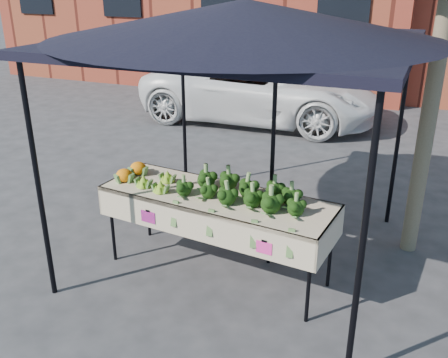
# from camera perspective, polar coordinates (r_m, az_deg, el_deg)

# --- Properties ---
(ground) EXTENTS (90.00, 90.00, 0.00)m
(ground) POSITION_cam_1_polar(r_m,az_deg,el_deg) (5.31, 0.99, -11.22)
(ground) COLOR #2C2C2E
(table) EXTENTS (2.47, 1.03, 0.90)m
(table) POSITION_cam_1_polar(r_m,az_deg,el_deg) (5.16, -0.87, -6.44)
(table) COLOR beige
(table) RESTS_ON ground
(canopy) EXTENTS (3.16, 3.16, 2.74)m
(canopy) POSITION_cam_1_polar(r_m,az_deg,el_deg) (5.17, 2.24, 4.72)
(canopy) COLOR black
(canopy) RESTS_ON ground
(broccoli_heap) EXTENTS (1.34, 0.54, 0.23)m
(broccoli_heap) POSITION_cam_1_polar(r_m,az_deg,el_deg) (4.84, 2.19, -1.05)
(broccoli_heap) COLOR black
(broccoli_heap) RESTS_ON table
(romanesco_cluster) EXTENTS (0.41, 0.45, 0.18)m
(romanesco_cluster) POSITION_cam_1_polar(r_m,az_deg,el_deg) (5.20, -7.70, 0.14)
(romanesco_cluster) COLOR #9CBA33
(romanesco_cluster) RESTS_ON table
(cauliflower_pair) EXTENTS (0.21, 0.41, 0.16)m
(cauliflower_pair) POSITION_cam_1_polar(r_m,az_deg,el_deg) (5.45, -10.64, 0.91)
(cauliflower_pair) COLOR orange
(cauliflower_pair) RESTS_ON table
(street_tree) EXTENTS (2.53, 2.53, 4.98)m
(street_tree) POSITION_cam_1_polar(r_m,az_deg,el_deg) (5.48, 23.98, 15.89)
(street_tree) COLOR #1E4C14
(street_tree) RESTS_ON ground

